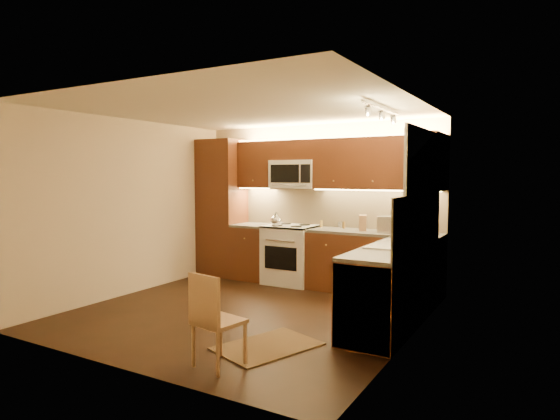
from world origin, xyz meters
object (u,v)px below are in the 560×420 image
Objects in this scene: stove at (291,254)px; microwave at (295,174)px; sink at (396,239)px; soap_bottle at (422,235)px; knife_block at (363,223)px; toaster_oven at (392,224)px; kettle at (276,219)px; dining_chair at (219,319)px.

stove is 1.27m from microwave.
sink is (2.00, -1.26, -0.74)m from microwave.
stove is at bearing 141.52° from soap_bottle.
sink is at bearing -29.36° from stove.
sink is at bearing -73.37° from knife_block.
soap_bottle is (2.24, -1.02, -0.71)m from microwave.
knife_block is 1.08× the size of soap_bottle.
toaster_oven is at bearing 107.85° from soap_bottle.
kettle is 0.57× the size of toaster_oven.
dining_chair is (1.01, -3.19, -0.03)m from stove.
soap_bottle is 2.68m from dining_chair.
sink is 3.78× the size of knife_block.
stove is 2.35m from sink.
toaster_oven reaches higher than knife_block.
stove is 2.47m from soap_bottle.
kettle reaches higher than soap_bottle.
soap_bottle is at bearing -21.57° from stove.
knife_block is at bearing 125.55° from sink.
toaster_oven is at bearing -3.36° from microwave.
kettle reaches higher than dining_chair.
sink is (2.00, -1.12, 0.52)m from stove.
soap_bottle reaches higher than dining_chair.
knife_block is at bearing -4.67° from microwave.
toaster_oven reaches higher than soap_bottle.
knife_block is at bearing 168.22° from toaster_oven.
stove is at bearing -90.00° from microwave.
microwave is 3.34× the size of knife_block.
toaster_oven is 1.13m from soap_bottle.
sink is at bearing -32.21° from microwave.
knife_block is at bearing 1.95° from stove.
microwave is 2.48m from sink.
soap_bottle is at bearing -24.50° from microwave.
toaster_oven is (1.60, -0.09, -0.71)m from microwave.
dining_chair is at bearing -111.65° from knife_block.
sink is 2.34m from kettle.
knife_block is at bearing 98.13° from dining_chair.
soap_bottle is at bearing 72.87° from dining_chair.
stove is 1.21× the size of microwave.
stove is at bearing 163.03° from knife_block.
sink is 2.25× the size of toaster_oven.
knife_block reaches higher than sink.
kettle reaches higher than toaster_oven.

